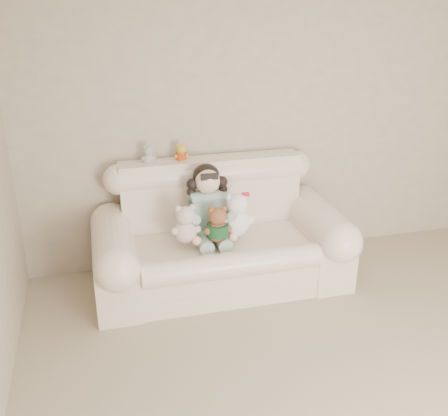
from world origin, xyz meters
TOP-DOWN VIEW (x-y plane):
  - wall_back at (0.00, 2.50)m, footprint 4.50×0.00m
  - sofa at (-0.62, 2.00)m, footprint 2.10×0.95m
  - seated_child at (-0.72, 2.08)m, footprint 0.44×0.51m
  - brown_teddy at (-0.69, 1.83)m, footprint 0.27×0.24m
  - white_cat at (-0.52, 1.90)m, footprint 0.33×0.28m
  - cream_teddy at (-0.94, 1.88)m, footprint 0.24×0.19m
  - yellow_mini_bear at (-0.88, 2.37)m, footprint 0.14×0.13m
  - grey_mini_plush at (-1.15, 2.37)m, footprint 0.14×0.12m

SIDE VIEW (x-z plane):
  - sofa at x=-0.62m, z-range 0.00..1.03m
  - brown_teddy at x=-0.69m, z-range 0.50..0.85m
  - cream_teddy at x=-0.94m, z-range 0.50..0.87m
  - white_cat at x=-0.52m, z-range 0.50..0.95m
  - seated_child at x=-0.72m, z-range 0.42..1.06m
  - yellow_mini_bear at x=-0.88m, z-range 1.01..1.19m
  - grey_mini_plush at x=-1.15m, z-range 1.01..1.20m
  - wall_back at x=0.00m, z-range -0.95..3.55m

